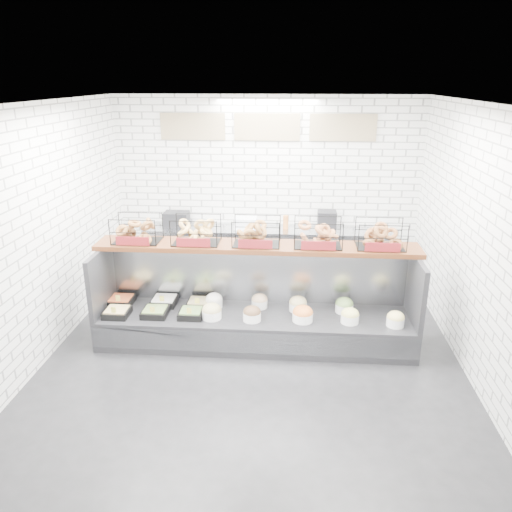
{
  "coord_description": "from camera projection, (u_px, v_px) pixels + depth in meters",
  "views": [
    {
      "loc": [
        0.45,
        -5.44,
        3.25
      ],
      "look_at": [
        -0.0,
        0.45,
        1.13
      ],
      "focal_mm": 35.0,
      "sensor_mm": 36.0,
      "label": 1
    }
  ],
  "objects": [
    {
      "name": "display_case",
      "position": [
        254.0,
        317.0,
        6.45
      ],
      "size": [
        4.0,
        0.9,
        1.2
      ],
      "color": "black",
      "rests_on": "ground"
    },
    {
      "name": "room_shell",
      "position": [
        257.0,
        180.0,
        6.1
      ],
      "size": [
        5.02,
        5.51,
        3.01
      ],
      "color": "white",
      "rests_on": "ground"
    },
    {
      "name": "prep_counter",
      "position": [
        265.0,
        253.0,
        8.36
      ],
      "size": [
        4.0,
        0.6,
        1.2
      ],
      "color": "#93969B",
      "rests_on": "ground"
    },
    {
      "name": "ground",
      "position": [
        253.0,
        353.0,
        6.24
      ],
      "size": [
        5.5,
        5.5,
        0.0
      ],
      "primitive_type": "plane",
      "color": "black",
      "rests_on": "ground"
    },
    {
      "name": "bagel_shelf",
      "position": [
        257.0,
        235.0,
        6.25
      ],
      "size": [
        4.1,
        0.5,
        0.4
      ],
      "color": "#3D1C0D",
      "rests_on": "display_case"
    }
  ]
}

